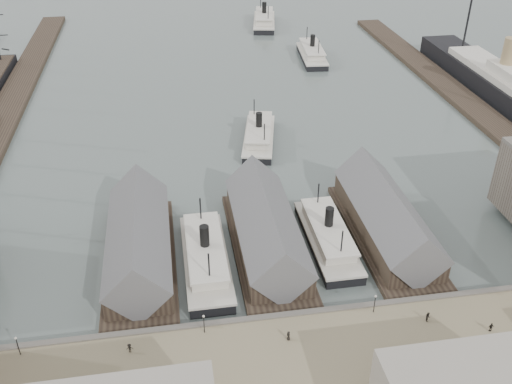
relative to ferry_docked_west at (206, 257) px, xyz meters
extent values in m
plane|color=#4E5A57|center=(13.00, -13.01, -2.44)|extent=(900.00, 900.00, 0.00)
cube|color=#59544C|center=(13.00, -18.21, -1.29)|extent=(180.00, 1.20, 2.30)
cube|color=#2D231C|center=(-55.00, 86.99, -1.64)|extent=(10.00, 220.00, 1.60)
cube|color=#2D231C|center=(91.00, 76.99, -1.64)|extent=(10.00, 180.00, 1.60)
cube|color=#2D231C|center=(-13.00, 2.99, -1.84)|extent=(14.00, 42.00, 1.20)
cube|color=#2D231C|center=(-13.00, 3.99, 1.26)|extent=(12.00, 36.00, 5.00)
cube|color=#59595B|center=(-13.00, 3.99, 3.86)|extent=(12.60, 37.00, 12.60)
cube|color=#2D231C|center=(13.00, 2.99, -1.84)|extent=(14.00, 42.00, 1.20)
cube|color=#2D231C|center=(13.00, 3.99, 1.26)|extent=(12.00, 36.00, 5.00)
cube|color=#59595B|center=(13.00, 3.99, 3.86)|extent=(12.60, 37.00, 12.60)
cube|color=#2D231C|center=(39.00, 2.99, -1.84)|extent=(14.00, 42.00, 1.20)
cube|color=#2D231C|center=(39.00, 3.99, 1.26)|extent=(12.00, 36.00, 5.00)
cube|color=#59595B|center=(39.00, 3.99, 3.86)|extent=(12.60, 37.00, 12.60)
cylinder|color=black|center=(-32.00, -20.01, 1.36)|extent=(0.16, 0.16, 3.60)
sphere|color=silver|center=(-32.00, -20.01, 3.26)|extent=(0.44, 0.44, 0.44)
cylinder|color=black|center=(-2.00, -20.01, 1.36)|extent=(0.16, 0.16, 3.60)
sphere|color=silver|center=(-2.00, -20.01, 3.26)|extent=(0.44, 0.44, 0.44)
cylinder|color=black|center=(28.00, -20.01, 1.36)|extent=(0.16, 0.16, 3.60)
sphere|color=silver|center=(28.00, -20.01, 3.26)|extent=(0.44, 0.44, 0.44)
cube|color=black|center=(0.00, 0.00, -1.50)|extent=(8.34, 29.18, 1.88)
cube|color=silver|center=(0.00, 0.00, -0.15)|extent=(8.75, 29.18, 0.52)
cube|color=silver|center=(0.00, 0.00, 1.31)|extent=(6.77, 20.84, 2.29)
cube|color=silver|center=(0.00, 0.00, 2.77)|extent=(7.29, 22.93, 0.42)
cylinder|color=black|center=(0.00, 0.00, 5.06)|extent=(1.88, 1.88, 4.69)
cylinder|color=black|center=(0.00, 9.38, 4.85)|extent=(0.31, 0.31, 6.25)
cylinder|color=black|center=(0.00, -9.38, 4.85)|extent=(0.31, 0.31, 6.25)
cube|color=black|center=(26.00, 2.99, -1.55)|extent=(7.91, 27.67, 1.78)
cube|color=silver|center=(26.00, 2.99, -0.27)|extent=(8.30, 27.67, 0.49)
cube|color=silver|center=(26.00, 2.99, 1.12)|extent=(6.42, 19.77, 2.17)
cube|color=silver|center=(26.00, 2.99, 2.50)|extent=(6.92, 21.74, 0.40)
cylinder|color=black|center=(26.00, 2.99, 4.67)|extent=(1.78, 1.78, 4.45)
cylinder|color=black|center=(26.00, 11.89, 4.48)|extent=(0.30, 0.30, 5.93)
cylinder|color=black|center=(26.00, -5.90, 4.48)|extent=(0.30, 0.30, 5.93)
cube|color=black|center=(19.81, 53.00, -1.57)|extent=(13.32, 28.03, 1.74)
cube|color=silver|center=(19.81, 53.00, -0.32)|extent=(13.70, 28.12, 0.48)
cube|color=silver|center=(19.81, 53.00, 1.03)|extent=(10.26, 20.19, 2.12)
cube|color=silver|center=(19.81, 53.00, 2.38)|extent=(11.14, 22.17, 0.39)
cylinder|color=black|center=(19.81, 53.00, 4.50)|extent=(1.74, 1.74, 4.34)
cylinder|color=black|center=(19.81, 61.69, 4.31)|extent=(0.29, 0.29, 5.79)
cylinder|color=black|center=(19.81, 44.32, 4.31)|extent=(0.29, 0.29, 5.79)
cube|color=black|center=(52.40, 121.03, -1.52)|extent=(10.67, 29.18, 1.84)
cube|color=silver|center=(52.40, 121.03, -0.20)|extent=(11.08, 29.21, 0.51)
cube|color=silver|center=(52.40, 121.03, 1.23)|extent=(8.42, 20.91, 2.24)
cube|color=silver|center=(52.40, 121.03, 2.66)|extent=(9.11, 22.99, 0.41)
cylinder|color=black|center=(52.40, 121.03, 4.90)|extent=(1.84, 1.84, 4.59)
cylinder|color=black|center=(52.40, 130.21, 4.70)|extent=(0.31, 0.31, 6.12)
cylinder|color=black|center=(52.40, 111.85, 4.70)|extent=(0.31, 0.31, 6.12)
cube|color=black|center=(42.35, 171.19, -1.43)|extent=(14.60, 32.52, 2.02)
cube|color=silver|center=(42.35, 171.19, 0.03)|extent=(15.04, 32.61, 0.56)
cube|color=silver|center=(42.35, 171.19, 1.60)|extent=(11.29, 23.39, 2.47)
cube|color=silver|center=(42.35, 171.19, 3.17)|extent=(12.26, 25.70, 0.45)
cylinder|color=black|center=(42.35, 171.19, 5.63)|extent=(2.02, 2.02, 5.05)
cylinder|color=black|center=(42.35, 181.28, 5.41)|extent=(0.34, 0.34, 6.73)
cylinder|color=black|center=(42.35, 161.09, 5.41)|extent=(0.34, 0.34, 6.73)
cube|color=black|center=(105.00, 73.23, 0.70)|extent=(13.60, 99.42, 6.28)
cube|color=silver|center=(105.00, 73.23, 4.88)|extent=(11.51, 57.56, 2.09)
cylinder|color=tan|center=(105.00, 73.23, 12.21)|extent=(4.60, 4.60, 10.47)
imported|color=black|center=(-6.13, -28.79, 0.33)|extent=(1.91, 1.02, 1.55)
cube|color=#3F2D21|center=(-8.72, -28.52, 0.46)|extent=(2.74, 1.76, 0.25)
cylinder|color=black|center=(-8.79, -29.22, 0.11)|extent=(1.10, 0.19, 1.10)
cylinder|color=black|center=(-8.65, -27.83, 0.11)|extent=(1.10, 0.19, 1.10)
imported|color=black|center=(35.78, -36.12, 0.37)|extent=(1.57, 1.77, 1.62)
cube|color=#3F2D21|center=(33.20, -35.78, 0.46)|extent=(2.77, 1.82, 0.25)
cylinder|color=black|center=(33.11, -36.47, 0.11)|extent=(1.10, 0.22, 1.10)
cylinder|color=black|center=(33.29, -35.09, 0.11)|extent=(1.10, 0.22, 1.10)
imported|color=black|center=(-14.38, -22.36, 0.41)|extent=(1.11, 0.65, 1.71)
imported|color=black|center=(11.74, -23.94, 0.44)|extent=(0.67, 0.92, 1.76)
imported|color=black|center=(26.26, -33.92, 0.38)|extent=(0.71, 0.74, 1.64)
imported|color=black|center=(36.54, -23.54, 0.47)|extent=(0.84, 1.00, 1.83)
imported|color=black|center=(45.69, -33.32, 0.38)|extent=(0.77, 1.14, 1.64)
imported|color=black|center=(46.07, -27.69, 0.46)|extent=(1.11, 0.59, 1.80)
camera|label=1|loc=(-4.76, -90.33, 70.78)|focal=40.00mm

